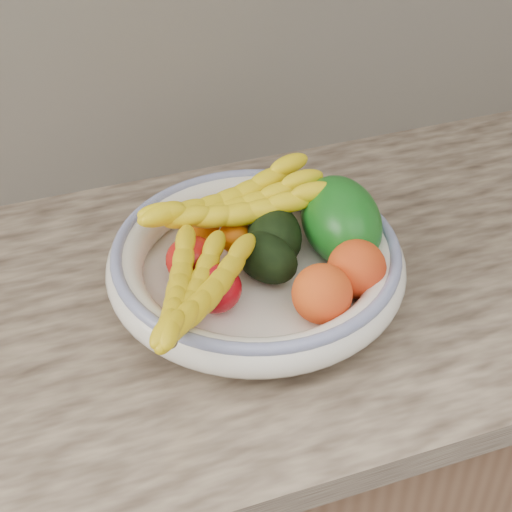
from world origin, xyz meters
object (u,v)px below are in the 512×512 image
(fruit_bowl, at_px, (256,263))
(green_mango, at_px, (341,221))
(banana_bunch_front, at_px, (193,297))
(banana_bunch_back, at_px, (234,210))

(fruit_bowl, height_order, green_mango, green_mango)
(fruit_bowl, relative_size, banana_bunch_front, 1.56)
(green_mango, bearing_deg, banana_bunch_front, -157.92)
(banana_bunch_front, bearing_deg, green_mango, -35.91)
(banana_bunch_back, height_order, banana_bunch_front, banana_bunch_back)
(fruit_bowl, distance_m, banana_bunch_front, 0.13)
(banana_bunch_back, bearing_deg, fruit_bowl, -89.89)
(green_mango, bearing_deg, fruit_bowl, -172.15)
(fruit_bowl, xyz_separation_m, banana_bunch_back, (-0.01, 0.07, 0.04))
(green_mango, xyz_separation_m, banana_bunch_back, (-0.13, 0.06, 0.01))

